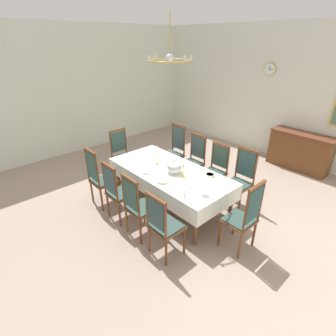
# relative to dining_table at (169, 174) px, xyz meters

# --- Properties ---
(ground) EXTENTS (7.57, 7.05, 0.04)m
(ground) POSITION_rel_dining_table_xyz_m (0.00, 0.18, -0.69)
(ground) COLOR #A18C7E
(back_wall) EXTENTS (7.57, 0.08, 3.29)m
(back_wall) POSITION_rel_dining_table_xyz_m (0.00, 3.75, 0.98)
(back_wall) COLOR silver
(back_wall) RESTS_ON ground
(left_wall) EXTENTS (0.08, 7.05, 3.29)m
(left_wall) POSITION_rel_dining_table_xyz_m (-3.82, 0.18, 0.98)
(left_wall) COLOR silver
(left_wall) RESTS_ON ground
(dining_table) EXTENTS (2.37, 1.10, 0.74)m
(dining_table) POSITION_rel_dining_table_xyz_m (0.00, 0.00, 0.00)
(dining_table) COLOR #563910
(dining_table) RESTS_ON ground
(tablecloth) EXTENTS (2.39, 1.12, 0.30)m
(tablecloth) POSITION_rel_dining_table_xyz_m (0.00, -0.00, 0.01)
(tablecloth) COLOR white
(tablecloth) RESTS_ON dining_table
(chair_south_a) EXTENTS (0.44, 0.42, 1.17)m
(chair_south_a) POSITION_rel_dining_table_xyz_m (-0.88, -0.96, -0.07)
(chair_south_a) COLOR brown
(chair_south_a) RESTS_ON ground
(chair_north_a) EXTENTS (0.44, 0.42, 1.19)m
(chair_north_a) POSITION_rel_dining_table_xyz_m (-0.88, 0.96, -0.07)
(chair_north_a) COLOR brown
(chair_north_a) RESTS_ON ground
(chair_south_b) EXTENTS (0.44, 0.42, 1.11)m
(chair_south_b) POSITION_rel_dining_table_xyz_m (-0.27, -0.95, -0.10)
(chair_south_b) COLOR #593B13
(chair_south_b) RESTS_ON ground
(chair_north_b) EXTENTS (0.44, 0.42, 1.11)m
(chair_north_b) POSITION_rel_dining_table_xyz_m (-0.27, 0.95, -0.09)
(chair_north_b) COLOR brown
(chair_north_b) RESTS_ON ground
(chair_south_c) EXTENTS (0.44, 0.42, 1.12)m
(chair_south_c) POSITION_rel_dining_table_xyz_m (0.32, -0.95, -0.09)
(chair_south_c) COLOR #602F11
(chair_south_c) RESTS_ON ground
(chair_north_c) EXTENTS (0.44, 0.42, 1.07)m
(chair_north_c) POSITION_rel_dining_table_xyz_m (0.32, 0.95, -0.11)
(chair_north_c) COLOR #592E21
(chair_north_c) RESTS_ON ground
(chair_south_d) EXTENTS (0.44, 0.42, 1.07)m
(chair_south_d) POSITION_rel_dining_table_xyz_m (0.91, -0.95, -0.11)
(chair_south_d) COLOR #572E1D
(chair_south_d) RESTS_ON ground
(chair_north_d) EXTENTS (0.44, 0.42, 1.15)m
(chair_north_d) POSITION_rel_dining_table_xyz_m (0.91, 0.96, -0.08)
(chair_north_d) COLOR brown
(chair_north_d) RESTS_ON ground
(chair_head_west) EXTENTS (0.42, 0.44, 1.11)m
(chair_head_west) POSITION_rel_dining_table_xyz_m (-1.59, 0.00, -0.09)
(chair_head_west) COLOR brown
(chair_head_west) RESTS_ON ground
(chair_head_east) EXTENTS (0.42, 0.44, 1.18)m
(chair_head_east) POSITION_rel_dining_table_xyz_m (1.59, -0.00, -0.07)
(chair_head_east) COLOR #5D3110
(chair_head_east) RESTS_ON ground
(soup_tureen) EXTENTS (0.30, 0.30, 0.24)m
(soup_tureen) POSITION_rel_dining_table_xyz_m (0.12, -0.00, 0.19)
(soup_tureen) COLOR white
(soup_tureen) RESTS_ON tablecloth
(candlestick_west) EXTENTS (0.07, 0.07, 0.38)m
(candlestick_west) POSITION_rel_dining_table_xyz_m (-0.35, -0.00, 0.23)
(candlestick_west) COLOR gold
(candlestick_west) RESTS_ON tablecloth
(candlestick_east) EXTENTS (0.07, 0.07, 0.32)m
(candlestick_east) POSITION_rel_dining_table_xyz_m (0.35, -0.00, 0.20)
(candlestick_east) COLOR gold
(candlestick_east) RESTS_ON tablecloth
(bowl_near_left) EXTENTS (0.16, 0.16, 0.04)m
(bowl_near_left) POSITION_rel_dining_table_xyz_m (0.25, -0.40, 0.10)
(bowl_near_left) COLOR white
(bowl_near_left) RESTS_ON tablecloth
(bowl_near_right) EXTENTS (0.16, 0.16, 0.04)m
(bowl_near_right) POSITION_rel_dining_table_xyz_m (0.64, 0.38, 0.10)
(bowl_near_right) COLOR white
(bowl_near_right) RESTS_ON tablecloth
(bowl_far_left) EXTENTS (0.15, 0.15, 0.04)m
(bowl_far_left) POSITION_rel_dining_table_xyz_m (-0.19, -0.38, 0.10)
(bowl_far_left) COLOR white
(bowl_far_left) RESTS_ON tablecloth
(spoon_primary) EXTENTS (0.06, 0.17, 0.01)m
(spoon_primary) POSITION_rel_dining_table_xyz_m (0.37, -0.37, 0.08)
(spoon_primary) COLOR gold
(spoon_primary) RESTS_ON tablecloth
(spoon_secondary) EXTENTS (0.06, 0.17, 0.01)m
(spoon_secondary) POSITION_rel_dining_table_xyz_m (0.74, 0.40, 0.08)
(spoon_secondary) COLOR gold
(spoon_secondary) RESTS_ON tablecloth
(sideboard) EXTENTS (1.44, 0.48, 0.90)m
(sideboard) POSITION_rel_dining_table_xyz_m (0.95, 3.43, -0.22)
(sideboard) COLOR brown
(sideboard) RESTS_ON ground
(mounted_clock) EXTENTS (0.31, 0.06, 0.31)m
(mounted_clock) POSITION_rel_dining_table_xyz_m (-0.29, 3.67, 1.55)
(mounted_clock) COLOR #D1B251
(chandelier) EXTENTS (0.67, 0.67, 0.66)m
(chandelier) POSITION_rel_dining_table_xyz_m (-0.00, -0.00, 1.94)
(chandelier) COLOR gold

